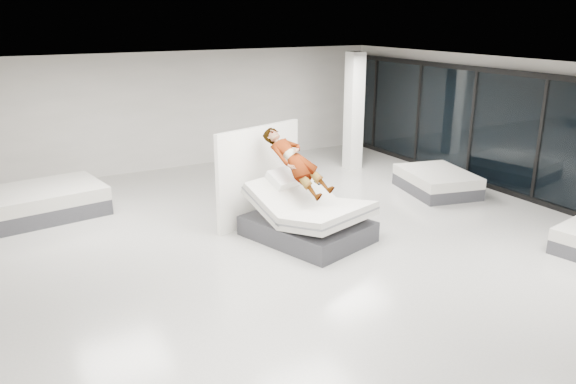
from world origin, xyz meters
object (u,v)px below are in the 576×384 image
at_px(person, 296,170).
at_px(hero_bed, 308,218).
at_px(column, 354,111).
at_px(flat_bed_left_far, 47,201).
at_px(divider_panel, 259,175).
at_px(flat_bed_right_far, 437,182).
at_px(remote, 317,183).

bearing_deg(person, hero_bed, -90.00).
xyz_separation_m(person, column, (3.87, 3.58, 0.30)).
height_order(flat_bed_left_far, column, column).
bearing_deg(person, column, 25.74).
bearing_deg(flat_bed_left_far, divider_panel, -34.04).
xyz_separation_m(person, divider_panel, (-0.30, 0.99, -0.30)).
bearing_deg(person, flat_bed_right_far, -7.55).
bearing_deg(flat_bed_right_far, remote, -166.22).
xyz_separation_m(remote, column, (3.56, 3.85, 0.52)).
xyz_separation_m(flat_bed_left_far, column, (8.01, -0.00, 1.29)).
height_order(person, divider_panel, person).
xyz_separation_m(remote, divider_panel, (-0.62, 1.26, -0.07)).
distance_m(person, divider_panel, 1.08).
xyz_separation_m(hero_bed, divider_panel, (-0.39, 1.29, 0.60)).
bearing_deg(flat_bed_right_far, column, 99.73).
distance_m(person, flat_bed_left_far, 5.56).
height_order(hero_bed, column, column).
bearing_deg(divider_panel, person, -90.54).
bearing_deg(person, flat_bed_left_far, 122.18).
distance_m(divider_panel, flat_bed_left_far, 4.68).
bearing_deg(flat_bed_left_far, person, -40.86).
xyz_separation_m(hero_bed, flat_bed_right_far, (4.27, 1.02, -0.14)).
distance_m(person, remote, 0.47).
distance_m(remote, flat_bed_left_far, 5.93).
relative_size(remote, divider_panel, 0.06).
relative_size(hero_bed, divider_panel, 1.17).
relative_size(remote, flat_bed_left_far, 0.06).
bearing_deg(flat_bed_right_far, flat_bed_left_far, 161.43).
xyz_separation_m(hero_bed, flat_bed_left_far, (-4.23, 3.87, -0.10)).
bearing_deg(person, divider_panel, 90.16).
height_order(person, column, column).
height_order(person, remote, person).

